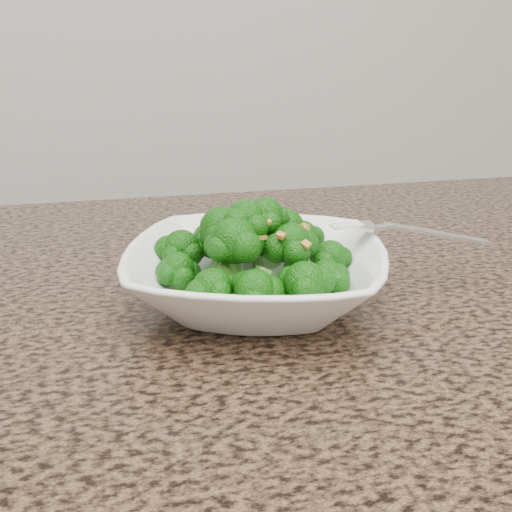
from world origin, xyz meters
name	(u,v)px	position (x,y,z in m)	size (l,w,h in m)	color
granite_counter	(185,360)	(0.00, 0.30, 0.89)	(1.64, 1.04, 0.03)	brown
bowl	(256,276)	(0.08, 0.37, 0.93)	(0.24, 0.24, 0.06)	white
broccoli_pile	(256,209)	(0.08, 0.37, 1.00)	(0.21, 0.21, 0.07)	#135D0A
garlic_topping	(256,167)	(0.08, 0.37, 1.03)	(0.13, 0.13, 0.01)	#B9842D
fork	(387,227)	(0.21, 0.38, 0.97)	(0.19, 0.03, 0.01)	silver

